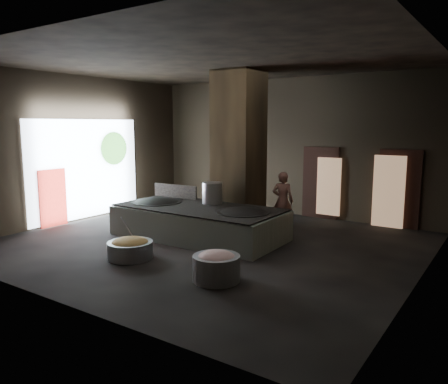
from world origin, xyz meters
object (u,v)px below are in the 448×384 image
Objects in this scene: wok_right at (243,215)px; meat_basin at (216,268)px; wok_left at (157,204)px; cook at (283,201)px; hearth_platform at (199,223)px; stock_pot at (212,193)px; veg_basin at (130,250)px.

meat_basin is at bearing -69.40° from wok_right.
wok_left is 0.85× the size of cook.
wok_left is at bearing -179.14° from hearth_platform.
hearth_platform is 0.92m from stock_pot.
cook is (1.48, 1.99, 0.45)m from hearth_platform.
wok_right reaches higher than meat_basin.
hearth_platform reaches higher than veg_basin.
cook is (1.43, 1.44, -0.29)m from stock_pot.
cook reaches higher than meat_basin.
veg_basin is at bearing -95.20° from hearth_platform.
wok_left is 3.57m from cook.
hearth_platform is 2.68× the size of cook.
wok_right is at bearing -21.04° from stock_pot.
cook reaches higher than hearth_platform.
wok_left is 1.39× the size of veg_basin.
cook is (2.93, 2.04, 0.09)m from wok_left.
meat_basin is (0.94, -2.49, -0.50)m from wok_right.
wok_left is 2.80m from wok_right.
hearth_platform is at bearing -95.19° from stock_pot.
wok_right is at bearing 1.01° from hearth_platform.
cook reaches higher than wok_left.
meat_basin is at bearing -32.60° from wok_left.
stock_pot is 2.05m from cook.
stock_pot is at bearing 21.80° from wok_left.
stock_pot is 0.64× the size of meat_basin.
wok_right is at bearing 74.93° from cook.
wok_right is 1.95m from cook.
wok_left is at bearing -158.20° from stock_pot.
wok_right reaches higher than veg_basin.
wok_left is 4.46m from meat_basin.
veg_basin is at bearing -122.40° from wok_right.
wok_right is 1.44m from stock_pot.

